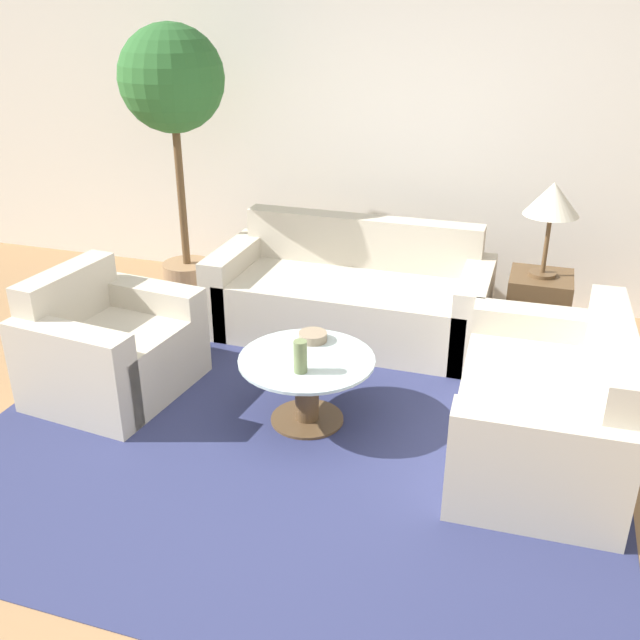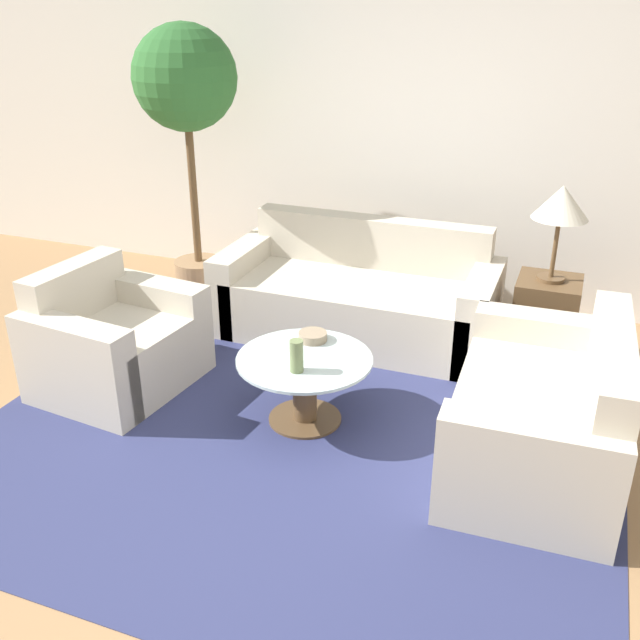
% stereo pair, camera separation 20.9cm
% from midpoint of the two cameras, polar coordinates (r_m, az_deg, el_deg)
% --- Properties ---
extents(ground_plane, '(14.00, 14.00, 0.00)m').
position_cam_midpoint_polar(ground_plane, '(3.71, -1.85, -14.03)').
color(ground_plane, '#9E754C').
extents(wall_back, '(10.00, 0.06, 2.60)m').
position_cam_midpoint_polar(wall_back, '(5.79, 9.56, 14.26)').
color(wall_back, white).
rests_on(wall_back, ground_plane).
extents(rug, '(3.58, 3.41, 0.01)m').
position_cam_midpoint_polar(rug, '(4.29, 0.20, -7.97)').
color(rug, navy).
rests_on(rug, ground_plane).
extents(sofa_main, '(1.99, 0.87, 0.81)m').
position_cam_midpoint_polar(sofa_main, '(5.27, 4.30, 1.81)').
color(sofa_main, beige).
rests_on(sofa_main, ground_plane).
extents(armchair, '(0.90, 1.02, 0.78)m').
position_cam_midpoint_polar(armchair, '(4.71, -15.14, -1.91)').
color(armchair, beige).
rests_on(armchair, ground_plane).
extents(loveseat, '(0.88, 1.45, 0.79)m').
position_cam_midpoint_polar(loveseat, '(4.02, 19.27, -7.43)').
color(loveseat, beige).
rests_on(loveseat, ground_plane).
extents(coffee_table, '(0.79, 0.79, 0.42)m').
position_cam_midpoint_polar(coffee_table, '(4.15, 0.21, -4.86)').
color(coffee_table, brown).
rests_on(coffee_table, ground_plane).
extents(side_table, '(0.41, 0.41, 0.59)m').
position_cam_midpoint_polar(side_table, '(5.10, 18.64, -0.06)').
color(side_table, brown).
rests_on(side_table, ground_plane).
extents(table_lamp, '(0.36, 0.36, 0.63)m').
position_cam_midpoint_polar(table_lamp, '(4.83, 19.93, 8.64)').
color(table_lamp, brown).
rests_on(table_lamp, side_table).
extents(potted_plant, '(0.77, 0.77, 2.14)m').
position_cam_midpoint_polar(potted_plant, '(5.55, -9.53, 16.80)').
color(potted_plant, '#93704C').
rests_on(potted_plant, ground_plane).
extents(vase, '(0.08, 0.08, 0.19)m').
position_cam_midpoint_polar(vase, '(3.90, -0.36, -2.92)').
color(vase, '#6B7A4C').
rests_on(vase, coffee_table).
extents(bowl, '(0.17, 0.17, 0.05)m').
position_cam_midpoint_polar(bowl, '(4.27, 0.82, -1.34)').
color(bowl, gray).
rests_on(bowl, coffee_table).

